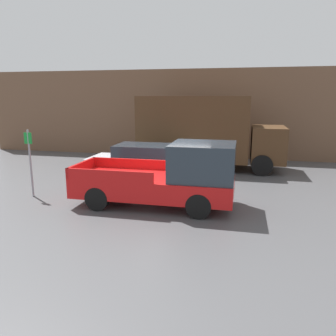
{
  "coord_description": "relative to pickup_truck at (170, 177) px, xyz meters",
  "views": [
    {
      "loc": [
        2.31,
        -10.64,
        3.58
      ],
      "look_at": [
        -0.22,
        0.52,
        1.07
      ],
      "focal_mm": 35.0,
      "sensor_mm": 36.0,
      "label": 1
    }
  ],
  "objects": [
    {
      "name": "ground_plane",
      "position": [
        -0.07,
        0.48,
        -0.99
      ],
      "size": [
        60.0,
        60.0,
        0.0
      ],
      "primitive_type": "plane",
      "color": "#4C4C4F"
    },
    {
      "name": "parking_sign",
      "position": [
        -5.12,
        -0.03,
        0.38
      ],
      "size": [
        0.3,
        0.07,
        2.44
      ],
      "color": "gray",
      "rests_on": "ground"
    },
    {
      "name": "car",
      "position": [
        -1.84,
        3.23,
        -0.19
      ],
      "size": [
        4.79,
        1.93,
        1.55
      ],
      "color": "silver",
      "rests_on": "ground"
    },
    {
      "name": "building_wall",
      "position": [
        -0.07,
        9.22,
        1.58
      ],
      "size": [
        28.0,
        0.15,
        5.14
      ],
      "color": "brown",
      "rests_on": "ground"
    },
    {
      "name": "pickup_truck",
      "position": [
        0.0,
        0.0,
        0.0
      ],
      "size": [
        5.25,
        2.06,
        2.14
      ],
      "color": "red",
      "rests_on": "ground"
    },
    {
      "name": "delivery_truck",
      "position": [
        0.35,
        6.22,
        0.91
      ],
      "size": [
        7.11,
        2.46,
        3.59
      ],
      "color": "#472D19",
      "rests_on": "ground"
    }
  ]
}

